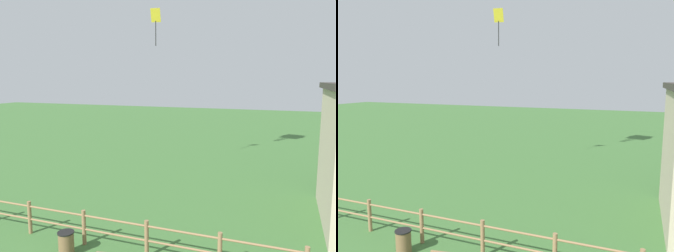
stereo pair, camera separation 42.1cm
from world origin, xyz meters
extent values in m
cylinder|color=olive|center=(-4.79, 5.51, 0.63)|extent=(0.14, 0.14, 1.25)
cylinder|color=olive|center=(-2.39, 5.51, 0.63)|extent=(0.14, 0.14, 1.25)
cylinder|color=olive|center=(0.00, 5.51, 0.63)|extent=(0.14, 0.14, 1.25)
cylinder|color=olive|center=(0.00, 5.51, 1.06)|extent=(19.14, 0.07, 0.07)
cylinder|color=olive|center=(0.00, 5.51, 0.56)|extent=(19.14, 0.07, 0.07)
cylinder|color=brown|center=(-2.54, 4.70, 0.38)|extent=(0.50, 0.50, 0.76)
cylinder|color=black|center=(-2.54, 4.70, 0.78)|extent=(0.54, 0.54, 0.04)
cube|color=yellow|center=(-3.47, 14.80, 9.47)|extent=(0.62, 0.40, 0.75)
cylinder|color=black|center=(-3.47, 14.80, 8.43)|extent=(0.05, 0.05, 1.44)
camera|label=1|loc=(4.12, -3.61, 5.76)|focal=35.00mm
camera|label=2|loc=(4.51, -3.45, 5.76)|focal=35.00mm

